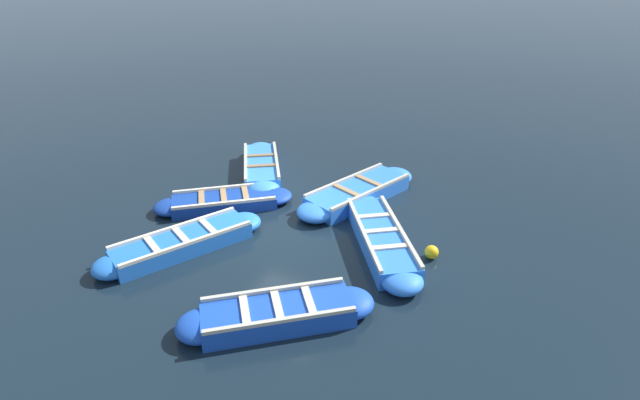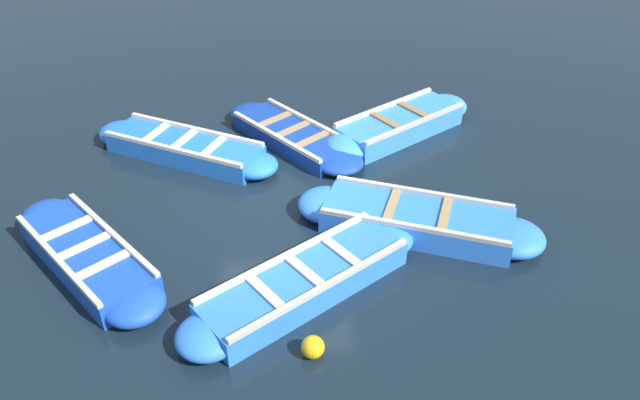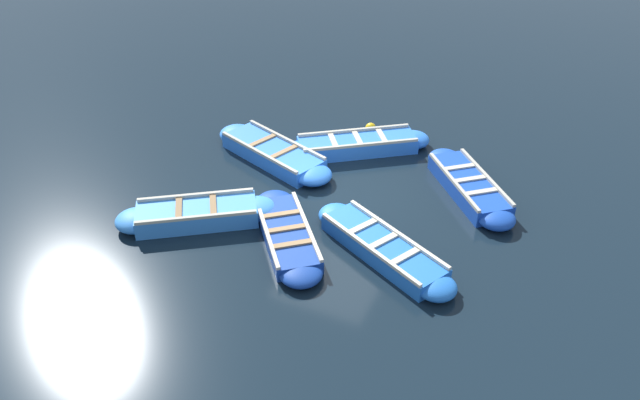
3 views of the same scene
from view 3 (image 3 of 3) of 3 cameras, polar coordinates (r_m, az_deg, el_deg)
ground_plane at (r=14.69m, az=1.27°, el=0.09°), size 120.00×120.00×0.00m
boat_centre at (r=12.98m, az=5.75°, el=-4.39°), size 3.77×2.45×0.42m
boat_far_corner at (r=16.18m, az=-4.33°, el=4.30°), size 4.00×2.24×0.46m
boat_mid_row at (r=14.10m, az=-11.18°, el=-1.30°), size 3.42×2.75×0.47m
boat_near_quay at (r=16.55m, az=3.42°, el=5.06°), size 3.69×3.00×0.45m
boat_tucked at (r=15.22m, az=13.44°, el=1.24°), size 2.94×3.25×0.44m
boat_drifting at (r=13.34m, az=-3.05°, el=-3.17°), size 2.90×3.23×0.36m
buoy_orange_near at (r=17.52m, az=4.65°, el=6.58°), size 0.30×0.30×0.30m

